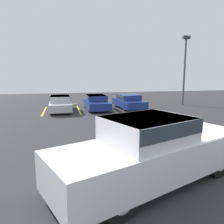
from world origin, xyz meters
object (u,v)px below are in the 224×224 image
Objects in this scene: pickup_truck at (155,150)px; light_post at (185,64)px; parked_sedan_a at (60,103)px; parked_sedan_b at (96,102)px; wheel_stop_curb at (68,105)px; parked_sedan_c at (129,101)px.

light_post reaches higher than pickup_truck.
parked_sedan_b is at bearing 94.18° from parked_sedan_a.
pickup_truck is at bearing 10.78° from parked_sedan_a.
pickup_truck is 16.42m from wheel_stop_curb.
pickup_truck reaches higher than wheel_stop_curb.
parked_sedan_a is 5.99m from parked_sedan_c.
parked_sedan_c is at bearing -169.50° from light_post.
parked_sedan_a is 0.68× the size of light_post.
parked_sedan_a is at bearing -102.28° from wheel_stop_curb.
pickup_truck is 13.50m from parked_sedan_a.
parked_sedan_c is at bearing 83.86° from parked_sedan_b.
light_post reaches higher than wheel_stop_curb.
light_post reaches higher than parked_sedan_b.
parked_sedan_a is at bearing 80.29° from pickup_truck.
parked_sedan_c is 2.29× the size of wheel_stop_curb.
parked_sedan_c reaches higher than parked_sedan_b.
wheel_stop_curb is (-2.13, 16.26, -0.89)m from pickup_truck.
parked_sedan_c is at bearing -29.78° from wheel_stop_curb.
parked_sedan_a is at bearing -85.30° from parked_sedan_b.
parked_sedan_c is 6.17m from wheel_stop_curb.
parked_sedan_b is 9.59m from light_post.
wheel_stop_curb is at bearing -139.42° from parked_sedan_b.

